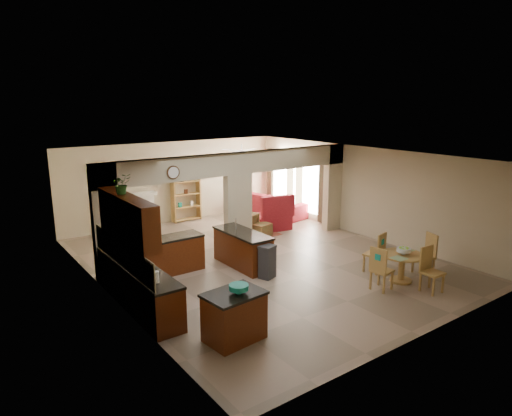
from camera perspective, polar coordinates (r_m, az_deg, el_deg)
floor at (r=12.33m, az=0.38°, el=-6.49°), size 10.00×10.00×0.00m
ceiling at (r=11.68m, az=0.40°, el=6.54°), size 10.00×10.00×0.00m
wall_back at (r=16.14m, az=-10.20°, el=3.23°), size 8.00×0.00×8.00m
wall_front at (r=8.60m, az=20.67°, el=-6.51°), size 8.00×0.00×8.00m
wall_left at (r=10.16m, az=-18.13°, el=-3.26°), size 0.00×10.00×10.00m
wall_right at (r=14.60m, az=13.15°, el=2.02°), size 0.00×10.00×10.00m
partition_left_pier at (r=11.17m, az=-18.28°, el=-1.79°), size 0.60×0.25×2.80m
partition_center_pier at (r=12.79m, az=-2.27°, el=-0.61°), size 0.80×0.25×2.20m
partition_right_pier at (r=15.05m, az=9.53°, el=2.52°), size 0.60×0.25×2.80m
partition_header at (r=12.53m, az=-2.33°, el=5.61°), size 8.00×0.25×0.60m
kitchen_counter at (r=10.47m, az=-13.46°, el=-7.87°), size 2.52×3.29×1.48m
upper_cabinets at (r=9.35m, az=-15.79°, el=-1.22°), size 0.35×2.40×0.90m
peninsula at (r=11.77m, az=-1.66°, el=-5.13°), size 0.70×1.85×0.91m
wall_clock at (r=11.43m, az=-10.30°, el=4.40°), size 0.34×0.03×0.34m
rug at (r=14.61m, az=-0.71°, el=-3.25°), size 1.60×1.30×0.01m
fireplace at (r=15.54m, az=-15.11°, el=-0.39°), size 1.60×0.35×1.20m
shelving_unit at (r=16.23m, az=-8.74°, el=1.54°), size 1.00×0.32×1.80m
window_a at (r=16.19m, az=6.91°, el=2.65°), size 0.02×0.90×1.90m
window_b at (r=17.45m, az=3.12°, el=3.51°), size 0.02×0.90×1.90m
glazed_door at (r=16.83m, az=4.93°, el=2.60°), size 0.02×0.70×2.10m
drape_a_left at (r=15.73m, az=8.28°, el=2.29°), size 0.10×0.28×2.30m
drape_a_right at (r=16.60m, az=5.40°, el=2.96°), size 0.10×0.28×2.30m
drape_b_left at (r=16.97m, az=4.29°, el=3.21°), size 0.10×0.28×2.30m
drape_b_right at (r=17.89m, az=1.81°, el=3.77°), size 0.10×0.28×2.30m
ceiling_fan at (r=15.00m, az=-1.79°, el=7.15°), size 1.00×1.00×0.10m
kitchen_island at (r=8.33m, az=-2.74°, el=-13.35°), size 1.11×0.84×0.90m
teal_bowl at (r=8.08m, az=-2.17°, el=-10.09°), size 0.35×0.35×0.16m
trash_can at (r=11.02m, az=1.41°, el=-6.89°), size 0.43×0.40×0.75m
dining_table at (r=11.30m, az=17.77°, el=-6.55°), size 1.00×1.00×0.68m
fruit_bowl at (r=11.20m, az=17.99°, el=-5.10°), size 0.33×0.33×0.18m
sofa at (r=16.96m, az=1.98°, el=0.49°), size 2.91×1.58×0.81m
chaise at (r=15.20m, az=1.79°, el=-1.71°), size 1.33×1.16×0.47m
armchair at (r=14.35m, az=-1.69°, el=-2.07°), size 1.05×1.06×0.73m
ottoman at (r=14.38m, az=0.55°, el=-2.72°), size 0.68×0.68×0.40m
plant at (r=9.40m, az=-16.48°, el=2.91°), size 0.38×0.34×0.41m
chair_north at (r=11.68m, az=14.92°, el=-5.23°), size 0.51×0.51×1.02m
chair_east at (r=11.98m, az=20.60°, el=-5.19°), size 0.53×0.53×1.02m
chair_south at (r=10.95m, az=20.87°, el=-6.95°), size 0.43×0.44×1.02m
chair_west at (r=10.62m, az=15.26°, el=-7.16°), size 0.47×0.47×1.02m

